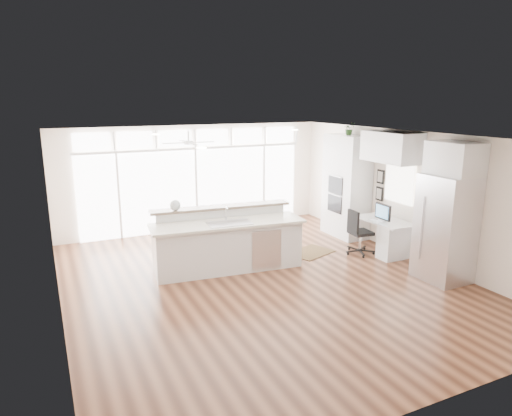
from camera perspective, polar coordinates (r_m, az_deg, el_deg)
name	(u,v)px	position (r m, az deg, el deg)	size (l,w,h in m)	color
floor	(263,282)	(8.70, 0.89, -9.19)	(7.00, 8.00, 0.02)	#442315
ceiling	(264,137)	(8.05, 0.97, 8.91)	(7.00, 8.00, 0.02)	silver
wall_back	(195,178)	(11.91, -7.66, 3.76)	(7.00, 0.04, 2.70)	white
wall_front	(433,295)	(5.18, 21.29, -10.14)	(7.00, 0.04, 2.70)	white
wall_left	(54,236)	(7.46, -23.98, -3.22)	(0.04, 8.00, 2.70)	white
wall_right	(410,195)	(10.27, 18.71, 1.60)	(0.04, 8.00, 2.70)	white
glass_wall	(196,190)	(11.91, -7.53, 2.29)	(5.80, 0.06, 2.08)	white
transom_row	(194,138)	(11.72, -7.73, 8.68)	(5.90, 0.06, 0.40)	white
desk_window	(400,183)	(10.42, 17.50, 2.97)	(0.04, 0.85, 0.85)	white
ceiling_fan	(188,138)	(10.48, -8.44, 8.64)	(1.16, 1.16, 0.32)	silver
recessed_lights	(259,137)	(8.23, 0.34, 8.88)	(3.40, 3.00, 0.02)	white
oven_cabinet	(346,186)	(11.42, 11.24, 2.69)	(0.64, 1.20, 2.50)	silver
desk_nook	(384,237)	(10.47, 15.72, -3.45)	(0.72, 1.30, 0.76)	silver
upper_cabinets	(392,147)	(10.12, 16.60, 7.32)	(0.64, 1.30, 0.64)	silver
refrigerator	(445,228)	(9.17, 22.61, -2.37)	(0.76, 0.90, 2.00)	silver
fridge_cabinet	(455,158)	(8.97, 23.62, 5.70)	(0.64, 0.90, 0.60)	silver
framed_photos	(380,185)	(10.90, 15.25, 2.76)	(0.06, 0.22, 0.80)	black
kitchen_island	(228,240)	(9.09, -3.53, -4.08)	(3.02, 1.14, 1.20)	silver
rug	(311,252)	(10.29, 6.87, -5.52)	(0.95, 0.69, 0.01)	#332210
office_chair	(361,232)	(10.27, 12.96, -2.95)	(0.51, 0.47, 0.99)	black
fishbowl	(175,205)	(9.08, -10.06, 0.35)	(0.22, 0.22, 0.22)	silver
monitor	(383,212)	(10.27, 15.58, -0.44)	(0.08, 0.47, 0.39)	black
keyboard	(376,221)	(10.21, 14.79, -1.57)	(0.11, 0.28, 0.01)	white
potted_plant	(349,130)	(11.25, 11.56, 9.53)	(0.26, 0.29, 0.23)	#2A4F21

